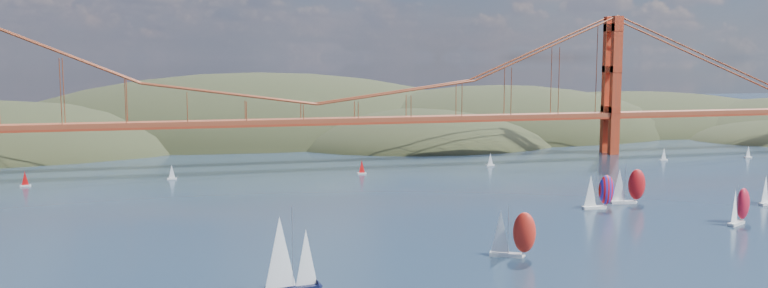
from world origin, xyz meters
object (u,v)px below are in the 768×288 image
at_px(racer_3, 628,185).
at_px(racer_rwb, 598,191).
at_px(racer_1, 739,206).
at_px(sloop_navy, 288,256).
at_px(racer_0, 512,233).

relative_size(racer_3, racer_rwb, 1.07).
distance_m(racer_1, racer_rwb, 33.03).
relative_size(sloop_navy, racer_3, 1.39).
height_order(racer_1, racer_3, racer_3).
height_order(racer_1, racer_rwb, racer_rwb).
relative_size(racer_0, racer_1, 1.08).
bearing_deg(racer_0, racer_1, 39.99).
bearing_deg(racer_rwb, racer_1, -46.18).
distance_m(racer_1, racer_3, 30.72).
bearing_deg(sloop_navy, racer_3, 18.31).
xyz_separation_m(racer_0, racer_1, (63.11, 12.89, -0.36)).
relative_size(sloop_navy, racer_rwb, 1.49).
bearing_deg(racer_1, sloop_navy, 166.73).
relative_size(racer_1, racer_rwb, 0.96).
bearing_deg(sloop_navy, racer_0, 4.30).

